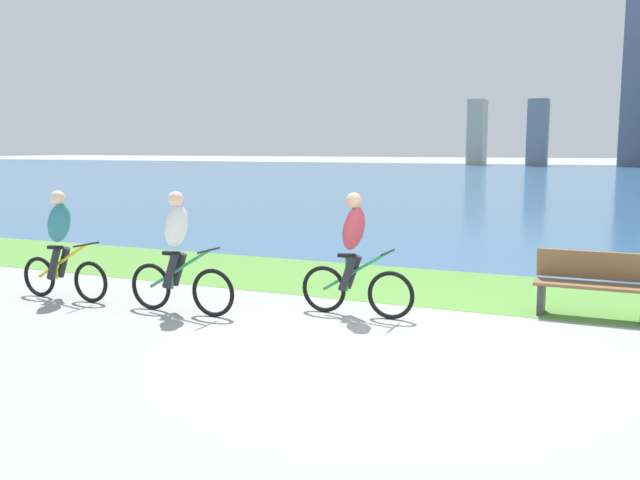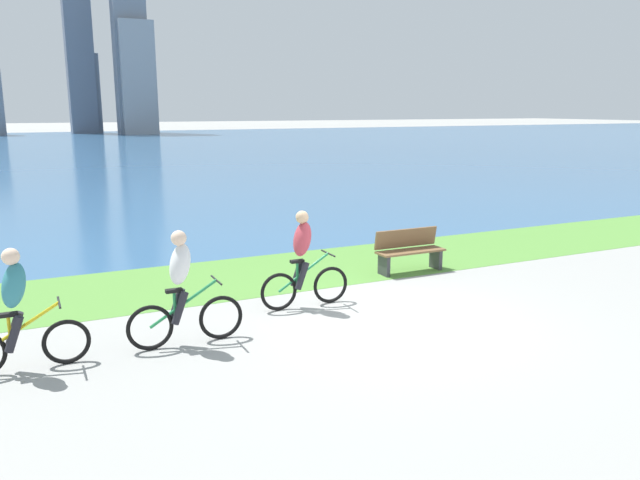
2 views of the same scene
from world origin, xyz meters
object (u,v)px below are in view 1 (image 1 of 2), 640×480
object	(u,v)px
cyclist_distant_rear	(61,245)
bench_near_path	(592,285)
cyclist_trailing	(178,254)
cyclist_lead	(355,255)

from	to	relation	value
cyclist_distant_rear	bench_near_path	size ratio (longest dim) A/B	1.11
cyclist_trailing	cyclist_distant_rear	xyz separation A→B (m)	(-2.14, -0.00, -0.01)
cyclist_lead	cyclist_distant_rear	bearing A→B (deg)	-168.92
cyclist_trailing	cyclist_distant_rear	distance (m)	2.14
cyclist_trailing	cyclist_lead	bearing A→B (deg)	20.66
cyclist_lead	cyclist_distant_rear	xyz separation A→B (m)	(-4.44, -0.87, -0.01)
cyclist_lead	cyclist_trailing	bearing A→B (deg)	-159.34
cyclist_lead	cyclist_trailing	world-z (taller)	cyclist_trailing
cyclist_lead	bench_near_path	xyz separation A→B (m)	(3.00, 1.23, -0.39)
cyclist_distant_rear	bench_near_path	distance (m)	7.73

